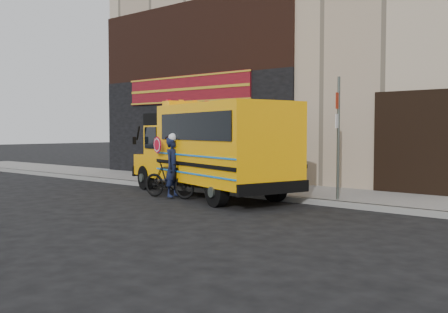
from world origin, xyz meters
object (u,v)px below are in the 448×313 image
school_bus (213,147)px  cyclist (173,168)px  bicycle (169,180)px  sign_pole (338,135)px

school_bus → cyclist: 1.36m
bicycle → cyclist: bearing=-76.9°
bicycle → cyclist: cyclist is taller
sign_pole → cyclist: size_ratio=1.95×
bicycle → sign_pole: bearing=-74.7°
cyclist → bicycle: bearing=97.6°
bicycle → school_bus: bearing=-46.1°
sign_pole → bicycle: 5.02m
sign_pole → bicycle: (-4.47, -1.87, -1.32)m
cyclist → sign_pole: bearing=-80.2°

